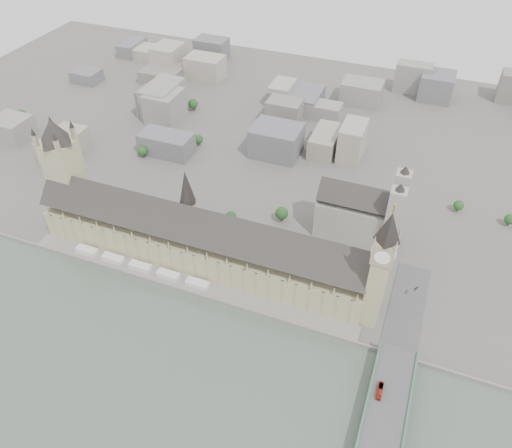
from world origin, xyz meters
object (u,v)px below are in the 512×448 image
(elizabeth_tower, at_px, (381,264))
(palace_of_westminster, at_px, (199,240))
(red_bus_north, at_px, (380,391))
(car_approach, at_px, (416,289))
(westminster_abbey, at_px, (361,213))
(victoria_tower, at_px, (64,169))

(elizabeth_tower, bearing_deg, palace_of_westminster, 175.15)
(palace_of_westminster, bearing_deg, red_bus_north, -24.64)
(palace_of_westminster, distance_m, car_approach, 166.93)
(elizabeth_tower, height_order, westminster_abbey, elizabeth_tower)
(westminster_abbey, distance_m, car_approach, 77.83)
(victoria_tower, bearing_deg, car_approach, 2.99)
(car_approach, bearing_deg, victoria_tower, -155.63)
(elizabeth_tower, distance_m, victoria_tower, 260.64)
(elizabeth_tower, distance_m, red_bus_north, 77.62)
(westminster_abbey, bearing_deg, red_bus_north, -72.98)
(elizabeth_tower, distance_m, car_approach, 63.65)
(palace_of_westminster, bearing_deg, victoria_tower, 177.04)
(palace_of_westminster, relative_size, westminster_abbey, 3.90)
(westminster_abbey, distance_m, red_bus_north, 154.09)
(westminster_abbey, xyz_separation_m, red_bus_north, (44.94, -146.81, -13.13))
(red_bus_north, bearing_deg, car_approach, 83.39)
(palace_of_westminster, height_order, red_bus_north, palace_of_westminster)
(elizabeth_tower, xyz_separation_m, westminster_abbey, (-27.08, 87.00, -33.01))
(car_approach, bearing_deg, westminster_abbey, 156.49)
(westminster_abbey, bearing_deg, car_approach, -44.89)
(palace_of_westminster, height_order, car_approach, palace_of_westminster)
(red_bus_north, xyz_separation_m, car_approach, (9.28, 92.80, -1.06))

